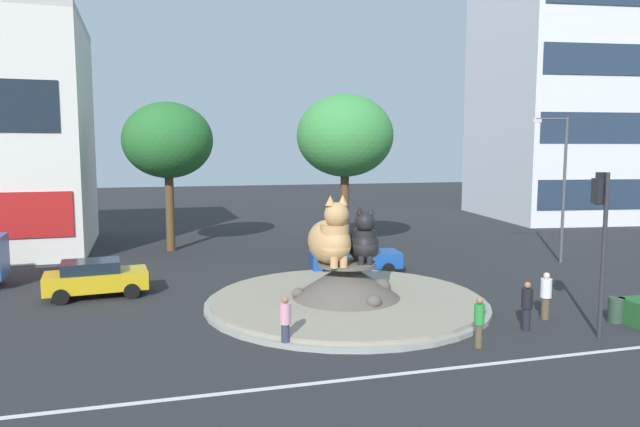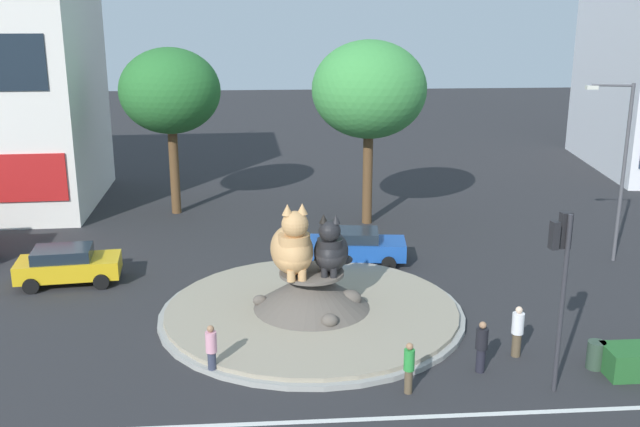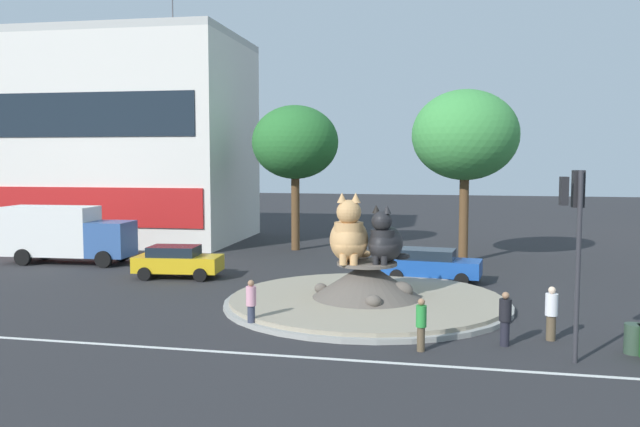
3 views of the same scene
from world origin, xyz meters
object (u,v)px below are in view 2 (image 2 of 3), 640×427
(second_tree_near_tower, at_px, (170,92))
(pedestrian_black_shirt, at_px, (481,346))
(cat_statue_calico, at_px, (293,247))
(pedestrian_pink_shirt, at_px, (211,349))
(parked_car_right, at_px, (353,246))
(traffic_light_mast, at_px, (562,264))
(cat_statue_black, at_px, (331,249))
(streetlight_arm, at_px, (620,162))
(litter_bin, at_px, (596,355))
(pedestrian_white_shirt, at_px, (517,330))
(broadleaf_tree_behind_island, at_px, (369,90))
(pedestrian_green_shirt, at_px, (409,367))
(hatchback_near_shophouse, at_px, (68,265))

(second_tree_near_tower, relative_size, pedestrian_black_shirt, 5.36)
(second_tree_near_tower, bearing_deg, cat_statue_calico, -68.13)
(cat_statue_calico, bearing_deg, pedestrian_pink_shirt, -41.99)
(cat_statue_calico, relative_size, parked_car_right, 0.64)
(traffic_light_mast, bearing_deg, cat_statue_black, 37.93)
(parked_car_right, bearing_deg, streetlight_arm, 4.17)
(traffic_light_mast, relative_size, litter_bin, 6.07)
(pedestrian_white_shirt, relative_size, pedestrian_black_shirt, 1.03)
(broadleaf_tree_behind_island, height_order, pedestrian_green_shirt, broadleaf_tree_behind_island)
(traffic_light_mast, distance_m, parked_car_right, 12.84)
(traffic_light_mast, bearing_deg, pedestrian_white_shirt, -0.01)
(hatchback_near_shophouse, bearing_deg, broadleaf_tree_behind_island, 24.09)
(pedestrian_green_shirt, bearing_deg, pedestrian_white_shirt, -9.02)
(pedestrian_black_shirt, bearing_deg, pedestrian_green_shirt, 103.83)
(broadleaf_tree_behind_island, bearing_deg, pedestrian_green_shirt, -94.03)
(streetlight_arm, relative_size, litter_bin, 8.84)
(second_tree_near_tower, height_order, pedestrian_pink_shirt, second_tree_near_tower)
(hatchback_near_shophouse, height_order, parked_car_right, hatchback_near_shophouse)
(pedestrian_pink_shirt, distance_m, litter_bin, 12.08)
(pedestrian_white_shirt, height_order, litter_bin, pedestrian_white_shirt)
(pedestrian_white_shirt, distance_m, pedestrian_pink_shirt, 9.85)
(pedestrian_black_shirt, bearing_deg, cat_statue_black, 31.95)
(pedestrian_pink_shirt, bearing_deg, traffic_light_mast, -25.85)
(cat_statue_black, bearing_deg, second_tree_near_tower, -142.24)
(cat_statue_black, distance_m, pedestrian_pink_shirt, 6.15)
(pedestrian_green_shirt, bearing_deg, pedestrian_black_shirt, -12.53)
(broadleaf_tree_behind_island, xyz_separation_m, second_tree_near_tower, (-10.37, 2.78, -0.28))
(broadleaf_tree_behind_island, bearing_deg, cat_statue_calico, -110.14)
(pedestrian_green_shirt, relative_size, litter_bin, 1.79)
(pedestrian_black_shirt, relative_size, hatchback_near_shophouse, 0.40)
(pedestrian_green_shirt, bearing_deg, cat_statue_black, 70.34)
(pedestrian_black_shirt, xyz_separation_m, parked_car_right, (-2.75, 10.35, -0.07))
(cat_statue_calico, distance_m, parked_car_right, 6.74)
(streetlight_arm, distance_m, litter_bin, 11.89)
(pedestrian_white_shirt, relative_size, litter_bin, 1.93)
(broadleaf_tree_behind_island, height_order, second_tree_near_tower, broadleaf_tree_behind_island)
(traffic_light_mast, height_order, pedestrian_white_shirt, traffic_light_mast)
(streetlight_arm, height_order, pedestrian_black_shirt, streetlight_arm)
(second_tree_near_tower, distance_m, pedestrian_green_shirt, 23.23)
(litter_bin, bearing_deg, streetlight_arm, 62.26)
(cat_statue_black, distance_m, pedestrian_black_shirt, 6.59)
(traffic_light_mast, xyz_separation_m, pedestrian_black_shirt, (-1.76, 1.25, -3.10))
(cat_statue_calico, xyz_separation_m, second_tree_near_tower, (-5.95, 14.83, 4.02))
(broadleaf_tree_behind_island, xyz_separation_m, parked_car_right, (-1.49, -6.30, -6.22))
(hatchback_near_shophouse, bearing_deg, pedestrian_pink_shirt, -58.07)
(pedestrian_pink_shirt, height_order, pedestrian_black_shirt, pedestrian_black_shirt)
(parked_car_right, bearing_deg, pedestrian_black_shirt, -68.46)
(litter_bin, bearing_deg, cat_statue_calico, 153.69)
(broadleaf_tree_behind_island, distance_m, pedestrian_green_shirt, 18.84)
(pedestrian_green_shirt, height_order, hatchback_near_shophouse, pedestrian_green_shirt)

